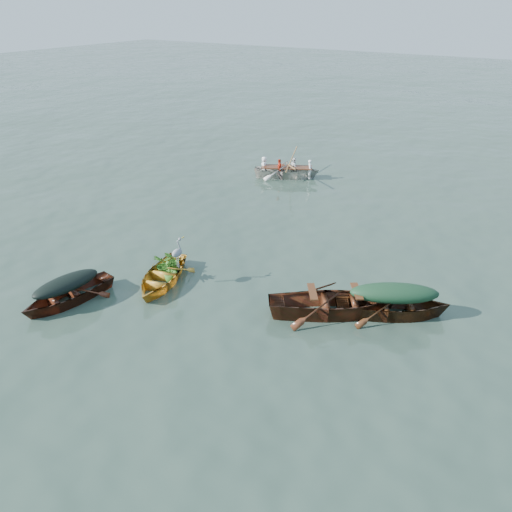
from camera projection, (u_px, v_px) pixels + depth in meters
The scene contains 13 objects.
ground at pixel (253, 293), 14.68m from camera, with size 140.00×140.00×0.00m, color #34493D.
yellow_dinghy at pixel (162, 283), 15.20m from camera, with size 1.48×3.41×0.94m, color #B49623.
dark_covered_boat at pixel (70, 302), 14.28m from camera, with size 1.34×3.61×0.90m, color #502512.
green_tarp_boat at pixel (391, 316), 13.65m from camera, with size 1.34×4.31×1.00m, color #4E2C12.
open_wooden_boat at pixel (333, 314), 13.72m from camera, with size 1.54×4.94×1.19m, color #4F2213.
rowed_boat at pixel (287, 178), 24.00m from camera, with size 1.30×4.34×1.04m, color silver.
dark_tarp_cover at pixel (66, 282), 13.98m from camera, with size 0.74×1.99×0.40m, color black.
green_tarp_cover at pixel (394, 292), 13.30m from camera, with size 0.74×2.37×0.52m, color #14321B.
thwart_benches at pixel (334, 295), 13.43m from camera, with size 0.92×2.47×0.04m, color #482510, non-canonical shape.
heron at pixel (177, 258), 14.70m from camera, with size 0.28×0.40×0.92m, color #909498, non-canonical shape.
dinghy_weeds at pixel (168, 253), 15.31m from camera, with size 0.70×0.90×0.60m, color #2A5F18.
rowers at pixel (287, 160), 23.59m from camera, with size 1.17×3.04×0.76m, color white.
oars at pixel (287, 167), 23.75m from camera, with size 2.60×0.60×0.06m, color olive, non-canonical shape.
Camera 1 is at (6.73, -10.53, 7.78)m, focal length 35.00 mm.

